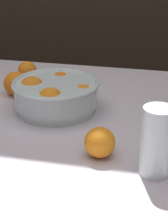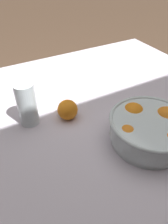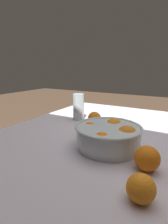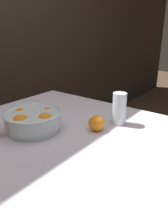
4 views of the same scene
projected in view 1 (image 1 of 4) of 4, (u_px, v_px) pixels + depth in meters
name	position (u px, v px, depth m)	size (l,w,h in m)	color
dining_table	(41.00, 155.00, 1.02)	(1.13, 1.20, 0.71)	silver
fruit_bowl	(56.00, 94.00, 1.11)	(0.26, 0.26, 0.10)	silver
juice_glass	(156.00, 145.00, 0.80)	(0.07, 0.07, 0.16)	#F4A314
orange_loose_near_bowl	(100.00, 142.00, 0.88)	(0.07, 0.07, 0.07)	orange
orange_loose_front	(16.00, 84.00, 1.22)	(0.08, 0.08, 0.08)	orange
orange_loose_aside	(27.00, 71.00, 1.36)	(0.07, 0.07, 0.07)	orange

